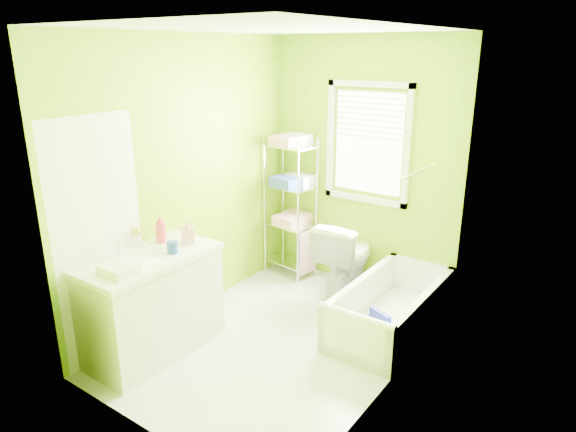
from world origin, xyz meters
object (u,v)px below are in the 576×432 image
Objects in this scene: bathtub at (389,315)px; vanity at (152,302)px; wire_shelf_unit at (292,192)px; toilet at (346,256)px.

vanity is at bearing -135.50° from bathtub.
vanity is at bearing -91.34° from wire_shelf_unit.
vanity reaches higher than toilet.
toilet is 0.92m from wire_shelf_unit.
toilet is (-0.71, 0.45, 0.25)m from bathtub.
wire_shelf_unit is at bearing 160.21° from bathtub.
toilet is 2.06m from vanity.
vanity is at bearing 64.36° from toilet.
bathtub is 2.10m from vanity.
wire_shelf_unit reaches higher than bathtub.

